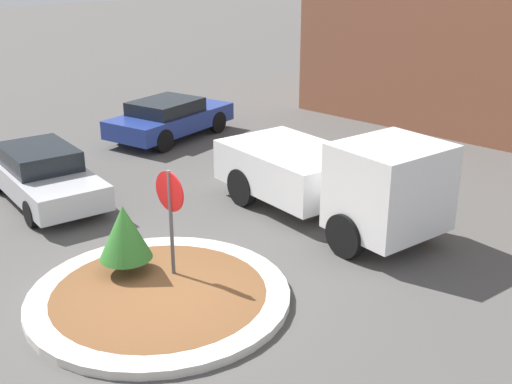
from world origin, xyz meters
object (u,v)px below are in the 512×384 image
at_px(utility_truck, 334,177).
at_px(parked_sedan_silver, 43,174).
at_px(stop_sign, 170,205).
at_px(parked_sedan_blue, 170,118).

height_order(utility_truck, parked_sedan_silver, utility_truck).
bearing_deg(stop_sign, parked_sedan_blue, 141.24).
distance_m(stop_sign, parked_sedan_blue, 9.83).
relative_size(stop_sign, parked_sedan_silver, 0.48).
distance_m(utility_truck, parked_sedan_blue, 8.30).
bearing_deg(parked_sedan_silver, stop_sign, 5.50).
bearing_deg(parked_sedan_silver, parked_sedan_blue, 120.71).
bearing_deg(utility_truck, stop_sign, -86.93).
distance_m(stop_sign, utility_truck, 4.32).
height_order(utility_truck, parked_sedan_blue, utility_truck).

